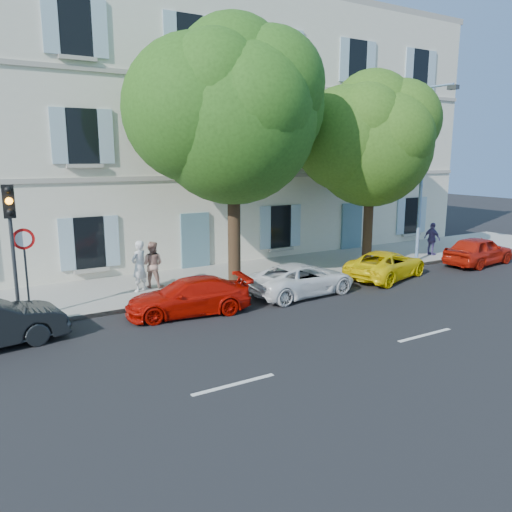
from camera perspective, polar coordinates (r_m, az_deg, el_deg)
ground at (r=17.47m, az=8.77°, el=-5.00°), size 90.00×90.00×0.00m
sidewalk at (r=20.95m, az=1.07°, el=-1.90°), size 36.00×4.50×0.15m
kerb at (r=19.19m, az=4.47°, el=-3.16°), size 36.00×0.16×0.16m
building at (r=25.50m, az=-5.88°, el=13.82°), size 28.00×7.00×12.00m
car_red_coupe at (r=15.78m, az=-7.72°, el=-4.61°), size 4.09×2.15×1.13m
car_white_coupe at (r=17.87m, az=5.26°, el=-2.65°), size 4.19×2.15×1.13m
car_yellow_supercar at (r=20.85m, az=14.66°, el=-0.96°), size 4.44×2.99×1.13m
car_red_hatchback at (r=24.81m, az=24.09°, el=0.57°), size 4.02×1.98×1.32m
tree_left at (r=18.32m, az=-2.63°, el=15.22°), size 5.98×5.98×9.27m
tree_right at (r=22.47m, az=13.05°, el=12.12°), size 5.20×5.20×8.01m
traffic_light at (r=15.62m, az=-26.23°, el=3.33°), size 0.33×0.45×3.95m
road_sign at (r=16.00m, az=-24.92°, el=0.23°), size 0.62×0.12×2.68m
street_lamp at (r=23.55m, az=18.76°, el=9.84°), size 0.25×1.63×7.67m
pedestrian_a at (r=18.09m, az=-13.20°, el=-1.12°), size 0.79×0.70×1.83m
pedestrian_b at (r=18.53m, az=-11.78°, el=-0.96°), size 1.05×1.01×1.70m
pedestrian_c at (r=25.63m, az=19.48°, el=1.86°), size 0.39×0.93×1.58m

